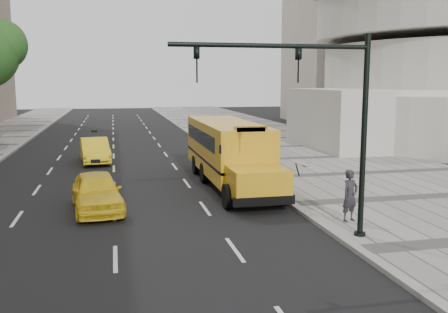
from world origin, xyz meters
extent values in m
plane|color=black|center=(0.00, 0.00, 0.00)|extent=(140.00, 140.00, 0.00)
cube|color=gray|center=(12.00, 0.00, 0.07)|extent=(12.00, 140.00, 0.15)
cube|color=gray|center=(6.00, 0.00, 0.07)|extent=(0.30, 140.00, 0.15)
cube|color=silver|center=(17.00, 10.00, 2.20)|extent=(8.00, 10.00, 4.40)
sphere|color=#224F1A|center=(-9.13, 17.94, 7.74)|extent=(3.84, 3.84, 3.84)
cube|color=gold|center=(4.50, -0.06, 1.77)|extent=(2.50, 9.00, 2.45)
cube|color=gold|center=(4.50, -5.56, 1.10)|extent=(2.20, 2.00, 1.10)
cube|color=black|center=(4.50, -6.44, 0.55)|extent=(2.38, 0.25, 0.35)
cube|color=black|center=(4.50, -0.06, 1.25)|extent=(2.52, 9.00, 0.12)
cube|color=black|center=(4.50, -4.50, 2.25)|extent=(2.05, 0.10, 0.90)
cube|color=black|center=(4.50, 0.44, 2.25)|extent=(2.52, 7.50, 0.70)
cube|color=gold|center=(4.50, -4.51, 3.05)|extent=(1.40, 0.12, 0.28)
ellipsoid|color=silver|center=(6.02, -6.96, 1.90)|extent=(0.32, 0.32, 0.14)
cylinder|color=black|center=(5.78, -6.74, 1.70)|extent=(0.36, 0.47, 0.58)
cylinder|color=black|center=(3.37, -5.26, 0.50)|extent=(0.30, 1.00, 1.00)
cylinder|color=black|center=(5.63, -5.26, 0.50)|extent=(0.30, 1.00, 1.00)
cylinder|color=black|center=(3.37, -0.06, 0.50)|extent=(0.30, 1.00, 1.00)
cylinder|color=black|center=(5.63, -0.06, 0.50)|extent=(0.30, 1.00, 1.00)
cylinder|color=black|center=(3.37, 2.44, 0.50)|extent=(0.30, 1.00, 1.00)
cylinder|color=black|center=(5.63, 2.44, 0.50)|extent=(0.30, 1.00, 1.00)
imported|color=yellow|center=(-1.65, -4.44, 0.76)|extent=(2.27, 4.61, 1.51)
imported|color=yellow|center=(-2.11, 7.51, 0.76)|extent=(2.07, 4.74, 1.51)
imported|color=#29262C|center=(7.02, -8.38, 1.06)|extent=(0.78, 0.65, 1.82)
cylinder|color=black|center=(6.60, -9.94, 3.20)|extent=(0.18, 0.18, 6.40)
cylinder|color=black|center=(6.60, -9.94, 0.12)|extent=(0.36, 0.36, 0.25)
cylinder|color=black|center=(3.60, -9.94, 6.00)|extent=(6.00, 0.14, 0.14)
imported|color=black|center=(4.40, -9.94, 5.45)|extent=(0.16, 0.20, 1.00)
imported|color=black|center=(1.40, -9.94, 5.45)|extent=(0.16, 0.20, 1.00)
camera|label=1|loc=(-0.92, -23.92, 5.01)|focal=40.00mm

